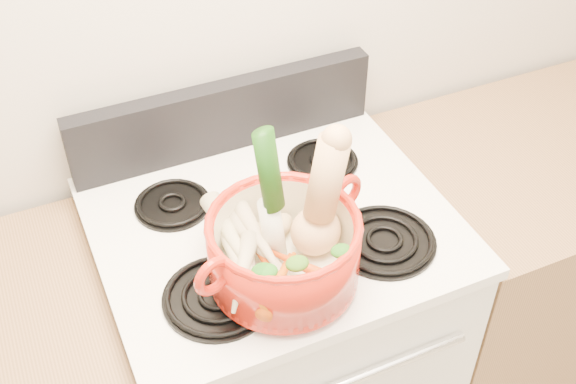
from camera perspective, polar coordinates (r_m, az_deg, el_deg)
name	(u,v)px	position (r m, az deg, el deg)	size (l,w,h in m)	color
wall_back	(210,9)	(1.67, -6.22, 14.15)	(3.50, 0.02, 2.60)	beige
stove_body	(276,353)	(1.98, -0.94, -12.64)	(0.76, 0.65, 0.92)	silver
cooktop	(274,226)	(1.62, -1.12, -2.70)	(0.78, 0.67, 0.03)	white
control_backsplash	(224,116)	(1.77, -5.06, 5.96)	(0.76, 0.05, 0.18)	black
burner_front_left	(218,296)	(1.45, -5.55, -8.17)	(0.22, 0.22, 0.02)	black
burner_front_right	(384,240)	(1.56, 7.63, -3.77)	(0.22, 0.22, 0.02)	black
burner_back_left	(172,203)	(1.66, -9.12, -0.88)	(0.17, 0.17, 0.02)	black
burner_back_right	(323,160)	(1.76, 2.74, 2.54)	(0.17, 0.17, 0.02)	black
dutch_oven	(284,250)	(1.41, -0.33, -4.61)	(0.30, 0.30, 0.15)	#B41E0F
pot_handle_left	(213,276)	(1.31, -5.91, -6.63)	(0.08, 0.08, 0.02)	#B41E0F
pot_handle_right	(346,192)	(1.47, 4.59, -0.04)	(0.08, 0.08, 0.02)	#B41E0F
squash	(321,197)	(1.39, 2.60, -0.43)	(0.11, 0.11, 0.27)	#DEAF72
leek	(272,199)	(1.36, -1.26, -0.52)	(0.05, 0.05, 0.31)	silver
ginger	(274,227)	(1.49, -1.15, -2.80)	(0.08, 0.06, 0.04)	tan
parsnip_0	(248,255)	(1.43, -3.15, -4.97)	(0.04, 0.04, 0.20)	beige
parsnip_1	(238,260)	(1.42, -3.97, -5.41)	(0.04, 0.04, 0.21)	beige
parsnip_2	(261,246)	(1.43, -2.16, -4.32)	(0.05, 0.05, 0.21)	beige
parsnip_3	(242,271)	(1.38, -3.64, -6.27)	(0.04, 0.04, 0.18)	beige
parsnip_4	(233,238)	(1.43, -4.38, -3.64)	(0.05, 0.05, 0.23)	beige
parsnip_5	(258,236)	(1.43, -2.38, -3.48)	(0.04, 0.04, 0.21)	beige
carrot_0	(273,270)	(1.41, -1.22, -6.20)	(0.03, 0.03, 0.17)	#CE470A
carrot_1	(277,285)	(1.38, -0.85, -7.39)	(0.03, 0.03, 0.16)	#DF5E0B
carrot_2	(304,268)	(1.40, 1.31, -6.03)	(0.03, 0.03, 0.16)	#D4440A
carrot_3	(278,282)	(1.37, -0.81, -7.11)	(0.03, 0.03, 0.15)	#BA5509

